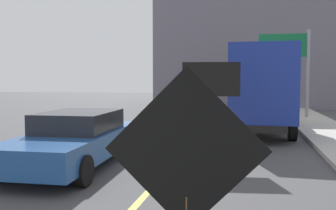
# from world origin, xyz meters

# --- Properties ---
(lane_center_stripe) EXTENTS (0.14, 36.00, 0.01)m
(lane_center_stripe) POSITION_xyz_m (0.00, 6.00, 0.00)
(lane_center_stripe) COLOR yellow
(lane_center_stripe) RESTS_ON ground
(roadwork_sign) EXTENTS (1.63, 0.20, 2.33)m
(roadwork_sign) POSITION_xyz_m (1.32, 2.94, 1.47)
(roadwork_sign) COLOR #593819
(roadwork_sign) RESTS_ON ground
(arrow_board_trailer) EXTENTS (1.59, 1.94, 2.70)m
(arrow_board_trailer) POSITION_xyz_m (0.88, 9.53, 0.48)
(arrow_board_trailer) COLOR orange
(arrow_board_trailer) RESTS_ON ground
(box_truck) EXTENTS (2.51, 7.54, 3.46)m
(box_truck) POSITION_xyz_m (2.38, 15.11, 1.86)
(box_truck) COLOR black
(box_truck) RESTS_ON ground
(pickup_car) EXTENTS (2.27, 5.19, 1.38)m
(pickup_car) POSITION_xyz_m (-2.41, 7.93, 0.70)
(pickup_car) COLOR navy
(pickup_car) RESTS_ON ground
(highway_guide_sign) EXTENTS (2.79, 0.28, 5.00)m
(highway_guide_sign) POSITION_xyz_m (4.33, 20.79, 3.42)
(highway_guide_sign) COLOR gray
(highway_guide_sign) RESTS_ON ground
(far_building_block) EXTENTS (13.97, 7.15, 10.02)m
(far_building_block) POSITION_xyz_m (1.32, 31.16, 5.01)
(far_building_block) COLOR slate
(far_building_block) RESTS_ON ground
(traffic_cone_near_sign) EXTENTS (0.36, 0.36, 0.72)m
(traffic_cone_near_sign) POSITION_xyz_m (1.04, 5.15, 0.35)
(traffic_cone_near_sign) COLOR black
(traffic_cone_near_sign) RESTS_ON ground
(traffic_cone_mid_lane) EXTENTS (0.36, 0.36, 0.76)m
(traffic_cone_mid_lane) POSITION_xyz_m (1.08, 7.50, 0.38)
(traffic_cone_mid_lane) COLOR black
(traffic_cone_mid_lane) RESTS_ON ground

